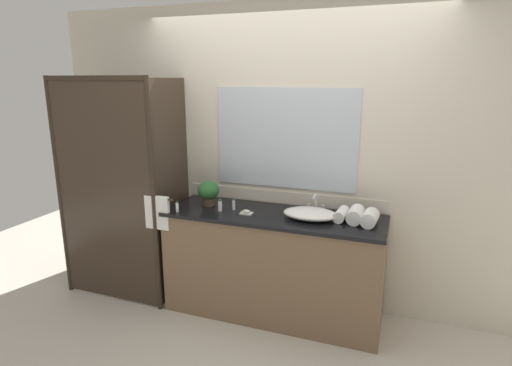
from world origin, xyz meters
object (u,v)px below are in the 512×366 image
sink_basin (310,214)px  amenity_bottle_conditioner (220,206)px  faucet (315,206)px  rolled_towel_near_edge (370,218)px  amenity_bottle_shampoo (234,205)px  potted_plant (209,192)px  soap_dish (246,212)px  rolled_towel_middle (356,215)px  amenity_bottle_lotion (177,207)px  rolled_towel_far_edge (341,214)px

sink_basin → amenity_bottle_conditioner: amenity_bottle_conditioner is taller
sink_basin → faucet: size_ratio=2.54×
amenity_bottle_conditioner → rolled_towel_near_edge: bearing=3.5°
amenity_bottle_shampoo → potted_plant: bearing=169.4°
soap_dish → rolled_towel_near_edge: bearing=4.2°
sink_basin → faucet: bearing=90.0°
sink_basin → rolled_towel_middle: size_ratio=1.97×
potted_plant → amenity_bottle_lotion: (-0.16, -0.26, -0.08)m
sink_basin → potted_plant: 0.92m
soap_dish → amenity_bottle_lotion: amenity_bottle_lotion is taller
soap_dish → rolled_towel_near_edge: 0.97m
sink_basin → rolled_towel_middle: bearing=7.2°
sink_basin → soap_dish: bearing=-172.8°
amenity_bottle_lotion → amenity_bottle_shampoo: bearing=27.0°
potted_plant → amenity_bottle_shampoo: potted_plant is taller
soap_dish → amenity_bottle_conditioner: (-0.23, -0.00, 0.03)m
faucet → rolled_towel_near_edge: faucet is taller
sink_basin → amenity_bottle_conditioner: size_ratio=4.30×
potted_plant → amenity_bottle_shampoo: (0.26, -0.05, -0.08)m
potted_plant → rolled_towel_near_edge: potted_plant is taller
amenity_bottle_lotion → soap_dish: bearing=14.5°
faucet → amenity_bottle_shampoo: 0.68m
amenity_bottle_shampoo → rolled_towel_near_edge: 1.11m
rolled_towel_near_edge → amenity_bottle_conditioner: bearing=-176.5°
potted_plant → sink_basin: bearing=-3.2°
faucet → rolled_towel_middle: size_ratio=0.77×
amenity_bottle_shampoo → faucet: bearing=16.1°
potted_plant → soap_dish: (0.40, -0.12, -0.11)m
sink_basin → amenity_bottle_lotion: (-1.07, -0.21, 0.00)m
faucet → rolled_towel_far_edge: faucet is taller
potted_plant → rolled_towel_middle: bearing=-0.3°
rolled_towel_middle → amenity_bottle_conditioner: bearing=-174.2°
potted_plant → soap_dish: potted_plant is taller
amenity_bottle_lotion → amenity_bottle_conditioner: bearing=23.7°
soap_dish → rolled_towel_far_edge: rolled_towel_far_edge is taller
amenity_bottle_shampoo → amenity_bottle_lotion: amenity_bottle_shampoo is taller
rolled_towel_near_edge → rolled_towel_middle: 0.12m
sink_basin → rolled_towel_near_edge: rolled_towel_near_edge is taller
sink_basin → rolled_towel_middle: 0.35m
faucet → rolled_towel_middle: faucet is taller
faucet → amenity_bottle_lotion: 1.14m
rolled_towel_far_edge → amenity_bottle_conditioner: bearing=-173.1°
sink_basin → potted_plant: bearing=176.8°
amenity_bottle_conditioner → amenity_bottle_shampoo: 0.12m
sink_basin → potted_plant: size_ratio=2.01×
faucet → soap_dish: 0.58m
sink_basin → amenity_bottle_lotion: bearing=-169.0°
soap_dish → rolled_towel_middle: 0.87m
potted_plant → rolled_towel_far_edge: 1.15m
sink_basin → rolled_towel_near_edge: bearing=0.8°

